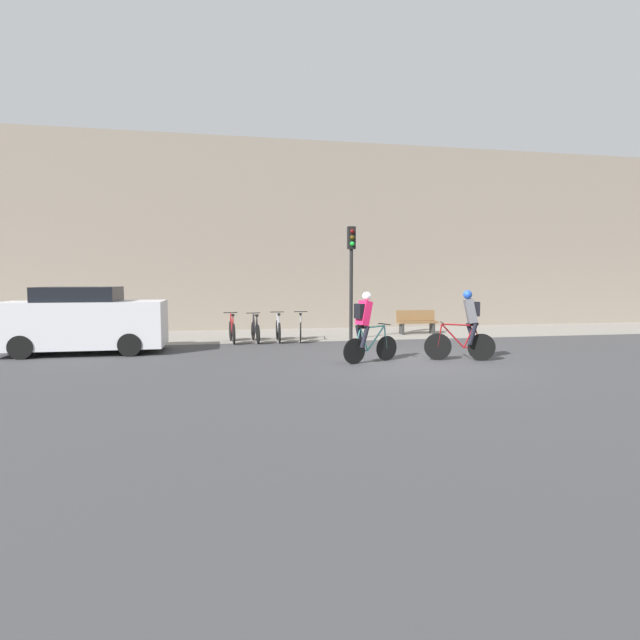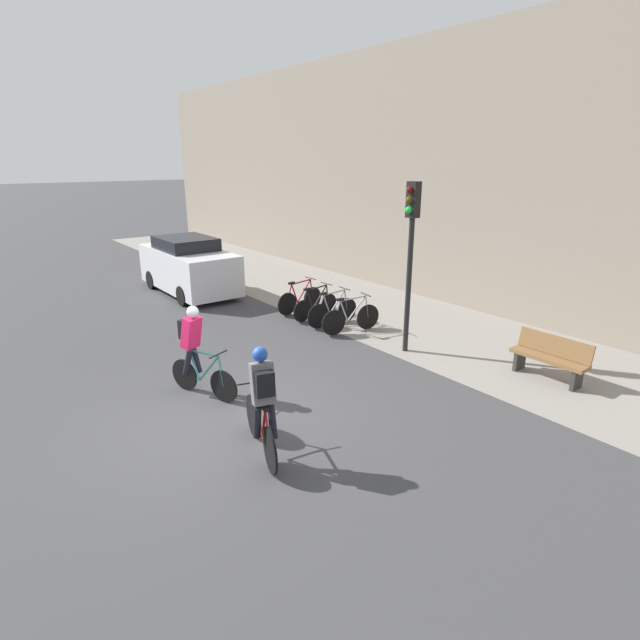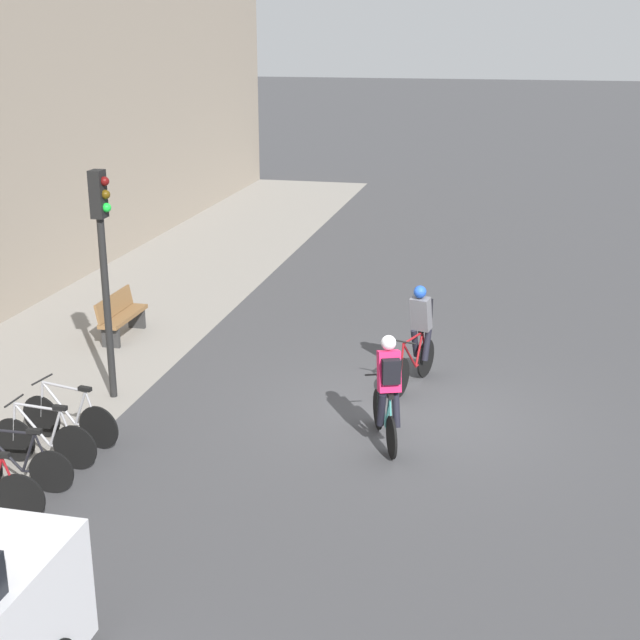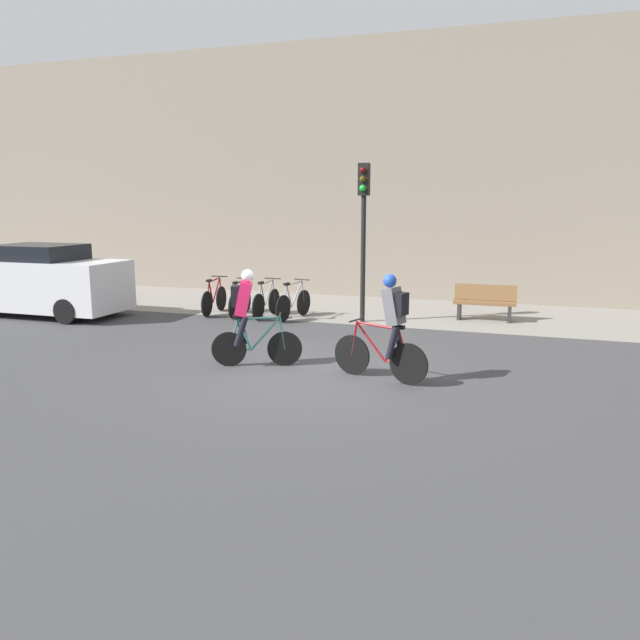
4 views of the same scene
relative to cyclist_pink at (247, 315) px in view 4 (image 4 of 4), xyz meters
The scene contains 12 objects.
ground 1.57m from the cyclist_pink, ahead, with size 200.00×200.00×0.00m, color #3D3D3F.
kerb_strip 6.79m from the cyclist_pink, 79.36° to the left, with size 44.00×4.50×0.01m, color gray.
building_facade 9.70m from the cyclist_pink, 82.28° to the left, with size 44.00×0.60×7.75m, color gray.
cyclist_pink is the anchor object (origin of this frame).
cyclist_grey 2.63m from the cyclist_pink, ahead, with size 1.71×0.64×1.78m.
parked_bike_0 5.66m from the cyclist_pink, 124.15° to the left, with size 0.46×1.64×0.97m.
parked_bike_1 5.28m from the cyclist_pink, 117.31° to the left, with size 0.46×1.62×0.94m.
parked_bike_2 4.98m from the cyclist_pink, 109.53° to the left, with size 0.46×1.64×0.97m.
parked_bike_3 4.78m from the cyclist_pink, 100.93° to the left, with size 0.46×1.69×0.97m.
traffic_light_pole 5.16m from the cyclist_pink, 79.71° to the left, with size 0.26×0.30×3.84m.
bench 7.06m from the cyclist_pink, 58.02° to the left, with size 1.53×0.44×0.89m.
parked_car 7.86m from the cyclist_pink, 157.20° to the left, with size 4.30×1.84×1.85m.
Camera 4 is at (3.50, -9.82, 2.91)m, focal length 35.00 mm.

